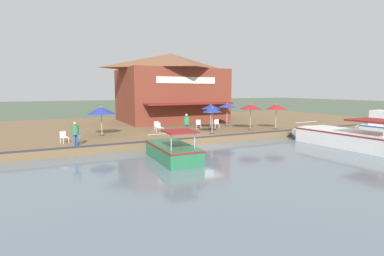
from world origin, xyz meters
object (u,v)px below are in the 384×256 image
cafe_chair_mid_patio (157,126)px  swan (373,149)px  waterfront_restaurant (171,87)px  tree_behind_restaurant (207,89)px  patio_umbrella_near_quay_edge (212,110)px  cafe_chair_under_first_umbrella (198,124)px  patio_umbrella_mid_patio_right (251,107)px  cafe_chair_facing_river (217,123)px  person_near_entrance (186,121)px  cafe_chair_beside_entrance (160,127)px  patio_umbrella_mid_patio_left (211,107)px  patio_umbrella_by_entrance (276,107)px  motorboat_outer_channel (170,150)px  motorboat_distant_upstream (342,136)px  patio_umbrella_far_corner (227,105)px  cafe_chair_far_corner_seat (64,136)px  patio_umbrella_back_row (101,110)px  cafe_chair_back_row_seat (78,137)px  person_mid_patio (75,131)px

cafe_chair_mid_patio → swan: bearing=40.0°
waterfront_restaurant → tree_behind_restaurant: (-2.26, 6.23, -0.27)m
patio_umbrella_near_quay_edge → cafe_chair_under_first_umbrella: 3.98m
waterfront_restaurant → cafe_chair_mid_patio: (7.97, -4.74, -3.63)m
patio_umbrella_mid_patio_right → swan: size_ratio=3.53×
cafe_chair_mid_patio → cafe_chair_facing_river: same height
cafe_chair_under_first_umbrella → person_near_entrance: size_ratio=0.49×
cafe_chair_facing_river → cafe_chair_beside_entrance: bearing=-84.6°
patio_umbrella_near_quay_edge → patio_umbrella_mid_patio_right: (-0.85, 4.70, 0.12)m
swan → patio_umbrella_mid_patio_left: bearing=-153.6°
waterfront_restaurant → cafe_chair_facing_river: 9.39m
patio_umbrella_by_entrance → motorboat_outer_channel: 14.22m
patio_umbrella_by_entrance → motorboat_distant_upstream: (6.68, 0.68, -2.00)m
motorboat_outer_channel → cafe_chair_beside_entrance: bearing=164.2°
patio_umbrella_mid_patio_right → person_near_entrance: bearing=-87.8°
cafe_chair_facing_river → tree_behind_restaurant: 12.33m
waterfront_restaurant → patio_umbrella_mid_patio_right: waterfront_restaurant is taller
patio_umbrella_mid_patio_left → tree_behind_restaurant: bearing=152.7°
patio_umbrella_far_corner → cafe_chair_facing_river: (0.98, -1.84, -1.66)m
patio_umbrella_by_entrance → cafe_chair_facing_river: 5.94m
patio_umbrella_near_quay_edge → cafe_chair_far_corner_seat: bearing=-93.4°
waterfront_restaurant → patio_umbrella_by_entrance: size_ratio=5.02×
waterfront_restaurant → patio_umbrella_back_row: bearing=-48.4°
patio_umbrella_far_corner → person_near_entrance: size_ratio=1.36×
patio_umbrella_mid_patio_left → cafe_chair_beside_entrance: size_ratio=2.83×
patio_umbrella_near_quay_edge → tree_behind_restaurant: bearing=152.5°
patio_umbrella_back_row → motorboat_outer_channel: size_ratio=0.43×
waterfront_restaurant → patio_umbrella_by_entrance: 13.41m
patio_umbrella_far_corner → cafe_chair_mid_patio: (0.39, -7.93, -1.66)m
waterfront_restaurant → person_near_entrance: (11.27, -3.27, -3.00)m
cafe_chair_mid_patio → cafe_chair_beside_entrance: size_ratio=1.00×
patio_umbrella_mid_patio_right → cafe_chair_back_row_seat: size_ratio=2.87×
motorboat_outer_channel → waterfront_restaurant: bearing=157.2°
patio_umbrella_near_quay_edge → person_mid_patio: size_ratio=1.38×
cafe_chair_back_row_seat → patio_umbrella_near_quay_edge: bearing=90.3°
cafe_chair_beside_entrance → motorboat_outer_channel: size_ratio=0.15×
patio_umbrella_mid_patio_right → cafe_chair_facing_river: patio_umbrella_mid_patio_right is taller
motorboat_distant_upstream → cafe_chair_under_first_umbrella: bearing=-144.7°
patio_umbrella_near_quay_edge → person_mid_patio: (1.01, -11.11, -1.01)m
patio_umbrella_far_corner → person_near_entrance: bearing=-60.3°
person_near_entrance → motorboat_distant_upstream: 12.36m
cafe_chair_far_corner_seat → cafe_chair_facing_river: bearing=100.4°
swan → patio_umbrella_far_corner: bearing=-166.8°
motorboat_distant_upstream → swan: motorboat_distant_upstream is taller
patio_umbrella_far_corner → person_mid_patio: 16.33m
patio_umbrella_mid_patio_left → tree_behind_restaurant: 12.88m
swan → cafe_chair_beside_entrance: bearing=-136.9°
person_mid_patio → swan: size_ratio=2.39×
cafe_chair_mid_patio → cafe_chair_back_row_seat: size_ratio=1.00×
patio_umbrella_far_corner → patio_umbrella_mid_patio_right: patio_umbrella_mid_patio_right is taller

